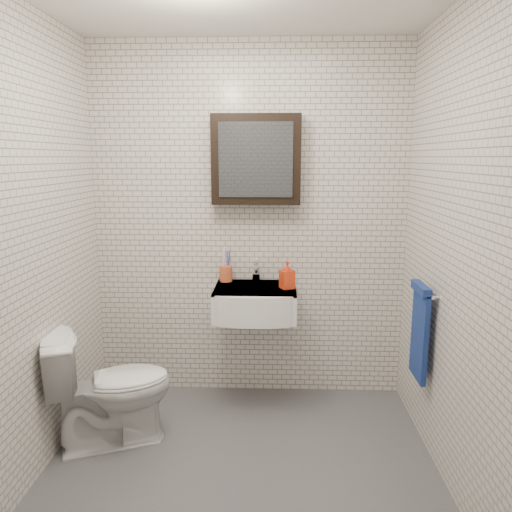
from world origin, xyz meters
name	(u,v)px	position (x,y,z in m)	size (l,w,h in m)	color
ground	(241,469)	(0.00, 0.00, 0.01)	(2.20, 2.00, 0.01)	#52545A
room_shell	(239,208)	(0.00, 0.00, 1.47)	(2.22, 2.02, 2.51)	silver
washbasin	(255,302)	(0.05, 0.73, 0.76)	(0.55, 0.50, 0.20)	white
faucet	(256,272)	(0.05, 0.93, 0.92)	(0.06, 0.20, 0.15)	silver
mirror_cabinet	(256,160)	(0.05, 0.93, 1.70)	(0.60, 0.15, 0.60)	black
towel_rail	(420,328)	(1.04, 0.35, 0.72)	(0.09, 0.30, 0.58)	silver
toothbrush_cup	(226,273)	(-0.16, 0.94, 0.91)	(0.10, 0.10, 0.25)	#C85632
soap_bottle	(287,275)	(0.27, 0.76, 0.94)	(0.08, 0.09, 0.19)	orange
toilet	(110,387)	(-0.80, 0.25, 0.36)	(0.41, 0.71, 0.73)	white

